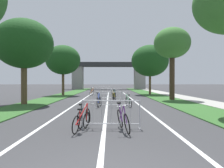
{
  "coord_description": "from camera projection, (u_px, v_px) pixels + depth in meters",
  "views": [
    {
      "loc": [
        0.2,
        -3.73,
        1.73
      ],
      "look_at": [
        0.52,
        26.53,
        1.43
      ],
      "focal_mm": 36.56,
      "sensor_mm": 36.0,
      "label": 1
    }
  ],
  "objects": [
    {
      "name": "bicycle_white_5",
      "position": [
        113.0,
        92.0,
        29.53
      ],
      "size": [
        0.66,
        1.61,
        0.91
      ],
      "rotation": [
        0.0,
        0.0,
        0.21
      ],
      "color": "black",
      "rests_on": "ground"
    },
    {
      "name": "bicycle_teal_8",
      "position": [
        114.0,
        95.0,
        22.52
      ],
      "size": [
        0.51,
        1.68,
        1.03
      ],
      "rotation": [
        0.0,
        0.0,
        3.0
      ],
      "color": "black",
      "rests_on": "ground"
    },
    {
      "name": "lane_stripe_left_lane",
      "position": [
        81.0,
        101.0,
        20.64
      ],
      "size": [
        0.14,
        33.86,
        0.01
      ],
      "primitive_type": "cube",
      "color": "silver",
      "rests_on": "ground"
    },
    {
      "name": "grass_verge_right",
      "position": [
        155.0,
        96.0,
        27.75
      ],
      "size": [
        2.68,
        58.54,
        0.05
      ],
      "primitive_type": "cube",
      "color": "#2D5B26",
      "rests_on": "ground"
    },
    {
      "name": "lane_stripe_center",
      "position": [
        107.0,
        101.0,
        20.67
      ],
      "size": [
        0.14,
        33.86,
        0.01
      ],
      "primitive_type": "cube",
      "color": "silver",
      "rests_on": "ground"
    },
    {
      "name": "tree_left_pine_far",
      "position": [
        63.0,
        60.0,
        28.47
      ],
      "size": [
        4.32,
        4.32,
        6.31
      ],
      "color": "brown",
      "rests_on": "ground"
    },
    {
      "name": "tree_right_cypress_far",
      "position": [
        150.0,
        61.0,
        30.3
      ],
      "size": [
        4.94,
        4.94,
        6.63
      ],
      "color": "brown",
      "rests_on": "ground"
    },
    {
      "name": "bicycle_orange_2",
      "position": [
        92.0,
        92.0,
        28.56
      ],
      "size": [
        0.68,
        1.66,
        1.02
      ],
      "rotation": [
        0.0,
        0.0,
        -0.21
      ],
      "color": "black",
      "rests_on": "ground"
    },
    {
      "name": "crowd_barrier_fourth",
      "position": [
        102.0,
        91.0,
        29.03
      ],
      "size": [
        2.19,
        0.52,
        1.05
      ],
      "rotation": [
        0.0,
        0.0,
        -0.04
      ],
      "color": "#ADADB2",
      "rests_on": "ground"
    },
    {
      "name": "bicycle_black_6",
      "position": [
        84.0,
        117.0,
        8.83
      ],
      "size": [
        0.49,
        1.7,
        0.91
      ],
      "rotation": [
        0.0,
        0.0,
        -0.18
      ],
      "color": "black",
      "rests_on": "ground"
    },
    {
      "name": "bicycle_purple_7",
      "position": [
        123.0,
        120.0,
        8.0
      ],
      "size": [
        0.49,
        1.79,
        0.99
      ],
      "rotation": [
        0.0,
        0.0,
        3.3
      ],
      "color": "black",
      "rests_on": "ground"
    },
    {
      "name": "sidewalk_path_right",
      "position": [
        175.0,
        96.0,
        27.77
      ],
      "size": [
        2.25,
        58.54,
        0.08
      ],
      "primitive_type": "cube",
      "color": "#9E9B93",
      "rests_on": "ground"
    },
    {
      "name": "bicycle_blue_3",
      "position": [
        99.0,
        101.0,
        15.65
      ],
      "size": [
        0.5,
        1.65,
        1.02
      ],
      "rotation": [
        0.0,
        0.0,
        -0.12
      ],
      "color": "black",
      "rests_on": "ground"
    },
    {
      "name": "crowd_barrier_nearest",
      "position": [
        111.0,
        115.0,
        8.4
      ],
      "size": [
        2.19,
        0.54,
        1.05
      ],
      "rotation": [
        0.0,
        0.0,
        -0.05
      ],
      "color": "#ADADB2",
      "rests_on": "ground"
    },
    {
      "name": "crowd_barrier_third",
      "position": [
        111.0,
        94.0,
        22.16
      ],
      "size": [
        2.18,
        0.46,
        1.05
      ],
      "rotation": [
        0.0,
        0.0,
        -0.01
      ],
      "color": "#ADADB2",
      "rests_on": "ground"
    },
    {
      "name": "lane_stripe_right_lane",
      "position": [
        134.0,
        101.0,
        20.7
      ],
      "size": [
        0.14,
        33.86,
        0.01
      ],
      "primitive_type": "cube",
      "color": "silver",
      "rests_on": "ground"
    },
    {
      "name": "bicycle_red_0",
      "position": [
        82.0,
        121.0,
        7.95
      ],
      "size": [
        0.66,
        1.59,
        0.97
      ],
      "rotation": [
        0.0,
        0.0,
        -0.25
      ],
      "color": "black",
      "rests_on": "ground"
    },
    {
      "name": "tree_left_oak_near",
      "position": [
        24.0,
        44.0,
        17.16
      ],
      "size": [
        4.4,
        4.4,
        6.47
      ],
      "color": "brown",
      "rests_on": "ground"
    },
    {
      "name": "grass_verge_left",
      "position": [
        61.0,
        96.0,
        27.62
      ],
      "size": [
        2.68,
        58.54,
        0.05
      ],
      "primitive_type": "cube",
      "color": "#2D5B26",
      "rests_on": "ground"
    },
    {
      "name": "crowd_barrier_second",
      "position": [
        112.0,
        100.0,
        15.28
      ],
      "size": [
        2.19,
        0.57,
        1.05
      ],
      "rotation": [
        0.0,
        0.0,
        0.06
      ],
      "color": "#ADADB2",
      "rests_on": "ground"
    },
    {
      "name": "tree_right_pine_near",
      "position": [
        172.0,
        44.0,
        21.39
      ],
      "size": [
        3.41,
        3.41,
        6.84
      ],
      "color": "#3D2D1E",
      "rests_on": "ground"
    },
    {
      "name": "overpass_bridge",
      "position": [
        109.0,
        71.0,
        52.07
      ],
      "size": [
        20.18,
        3.06,
        6.14
      ],
      "color": "#2D2D30",
      "rests_on": "ground"
    },
    {
      "name": "bicycle_yellow_4",
      "position": [
        114.0,
        96.0,
        21.59
      ],
      "size": [
        0.67,
        1.65,
        0.95
      ],
      "rotation": [
        0.0,
        0.0,
        2.94
      ],
      "color": "black",
      "rests_on": "ground"
    },
    {
      "name": "bicycle_green_1",
      "position": [
        128.0,
        102.0,
        15.77
      ],
      "size": [
        0.57,
        1.67,
        0.86
      ],
      "rotation": [
        0.0,
        0.0,
        0.16
      ],
      "color": "black",
      "rests_on": "ground"
    }
  ]
}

